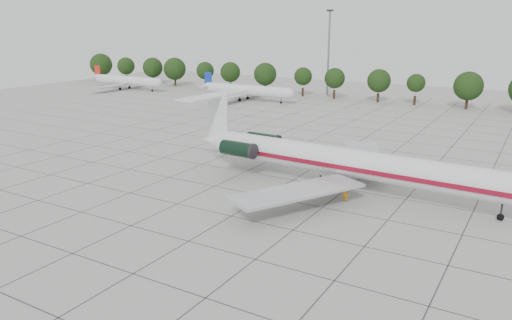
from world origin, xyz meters
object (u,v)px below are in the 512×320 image
(main_airliner, at_px, (335,160))
(bg_airliner_b, at_px, (246,90))
(bg_airliner_a, at_px, (126,81))
(floodlight_mast, at_px, (329,48))
(ground_crew, at_px, (345,195))

(main_airliner, xyz_separation_m, bg_airliner_b, (-51.81, 61.11, -1.05))
(bg_airliner_a, xyz_separation_m, floodlight_mast, (62.83, 22.83, 11.37))
(ground_crew, height_order, bg_airliner_b, bg_airliner_b)
(ground_crew, bearing_deg, bg_airliner_b, -72.08)
(main_airliner, distance_m, bg_airliner_a, 116.80)
(main_airliner, relative_size, floodlight_mast, 1.88)
(bg_airliner_a, relative_size, bg_airliner_b, 1.00)
(floodlight_mast, bearing_deg, bg_airliner_a, -160.03)
(main_airliner, height_order, ground_crew, main_airliner)
(main_airliner, distance_m, bg_airliner_b, 80.12)
(main_airliner, xyz_separation_m, bg_airliner_a, (-99.28, 61.53, -1.05))
(bg_airliner_b, xyz_separation_m, floodlight_mast, (15.36, 23.25, 11.37))
(ground_crew, bearing_deg, bg_airliner_a, -54.86)
(ground_crew, distance_m, bg_airliner_a, 121.88)
(bg_airliner_a, xyz_separation_m, bg_airliner_b, (47.47, -0.42, 0.00))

